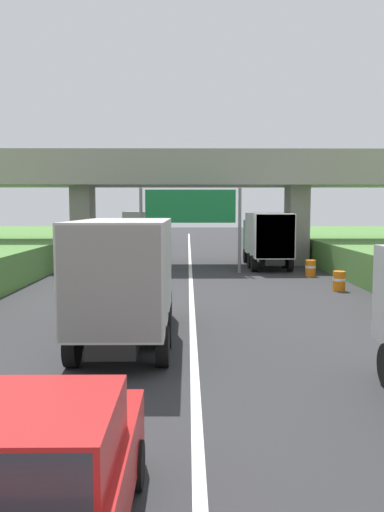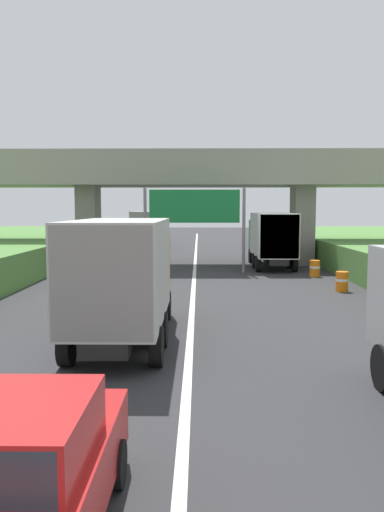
% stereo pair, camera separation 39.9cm
% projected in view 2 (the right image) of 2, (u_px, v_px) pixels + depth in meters
% --- Properties ---
extents(lane_centre_stripe, '(0.20, 95.27, 0.01)m').
position_uv_depth(lane_centre_stripe, '(194.00, 278.00, 27.43)').
color(lane_centre_stripe, white).
rests_on(lane_centre_stripe, ground).
extents(overpass_bridge, '(40.00, 4.80, 7.41)m').
position_uv_depth(overpass_bridge, '(195.00, 181.00, 33.78)').
color(overpass_bridge, gray).
rests_on(overpass_bridge, ground).
extents(overhead_highway_sign, '(5.88, 0.18, 4.91)m').
position_uv_depth(overhead_highway_sign, '(194.00, 211.00, 29.29)').
color(overhead_highway_sign, slate).
rests_on(overhead_highway_sign, ground).
extents(truck_green, '(2.44, 7.30, 3.44)m').
position_uv_depth(truck_green, '(271.00, 237.00, 32.16)').
color(truck_green, black).
rests_on(truck_green, ground).
extents(truck_orange, '(2.44, 7.30, 3.44)m').
position_uv_depth(truck_orange, '(125.00, 273.00, 14.20)').
color(truck_orange, black).
rests_on(truck_orange, ground).
extents(truck_white, '(2.44, 7.30, 3.44)m').
position_uv_depth(truck_white, '(145.00, 227.00, 50.21)').
color(truck_white, black).
rests_on(truck_white, ground).
extents(car_red, '(1.86, 4.10, 1.72)m').
position_uv_depth(car_red, '(20.00, 477.00, 5.48)').
color(car_red, red).
rests_on(car_red, ground).
extents(construction_barrel_2, '(0.57, 0.57, 0.90)m').
position_uv_depth(construction_barrel_2, '(382.00, 302.00, 17.97)').
color(construction_barrel_2, orange).
rests_on(construction_barrel_2, ground).
extents(construction_barrel_3, '(0.57, 0.57, 0.90)m').
position_uv_depth(construction_barrel_3, '(342.00, 281.00, 22.94)').
color(construction_barrel_3, orange).
rests_on(construction_barrel_3, ground).
extents(construction_barrel_4, '(0.57, 0.57, 0.90)m').
position_uv_depth(construction_barrel_4, '(315.00, 268.00, 27.92)').
color(construction_barrel_4, orange).
rests_on(construction_barrel_4, ground).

